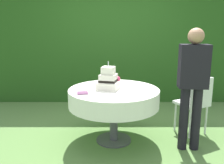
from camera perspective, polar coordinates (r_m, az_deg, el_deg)
name	(u,v)px	position (r m, az deg, el deg)	size (l,w,h in m)	color
ground_plane	(115,140)	(3.66, 0.61, -13.38)	(20.00, 20.00, 0.00)	#547A3D
foliage_hedge	(114,42)	(5.45, 0.49, 9.26)	(5.35, 0.67, 2.55)	#234C19
cake_table	(115,98)	(3.42, 0.64, -3.65)	(1.26, 1.26, 0.77)	#4C4C51
wedding_cake	(109,80)	(3.37, -0.60, 0.37)	(0.35, 0.35, 0.39)	silver
serving_plate_near	(101,95)	(3.07, -2.52, -3.11)	(0.14, 0.14, 0.01)	white
serving_plate_far	(113,83)	(3.72, 0.26, -0.22)	(0.14, 0.14, 0.01)	white
napkin_stack	(83,93)	(3.19, -6.65, -2.53)	(0.14, 0.14, 0.01)	#603856
garden_chair	(197,100)	(3.86, 19.11, -4.05)	(0.54, 0.54, 0.89)	white
standing_person	(194,82)	(3.28, 18.46, 0.07)	(0.37, 0.22, 1.60)	black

